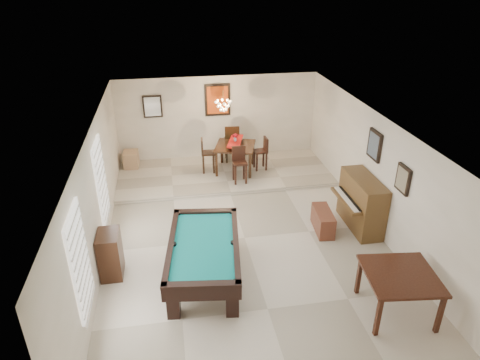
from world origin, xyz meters
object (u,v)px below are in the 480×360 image
object	(u,v)px
flower_vase	(235,137)
dining_chair_east	(260,154)
apothecary_chest	(110,254)
dining_chair_north	(232,143)
dining_table	(235,156)
corner_bench	(131,159)
square_table	(397,293)
chandelier	(223,102)
dining_chair_west	(208,155)
piano_bench	(323,221)
upright_piano	(356,203)
pool_table	(204,262)
dining_chair_south	(240,165)

from	to	relation	value
flower_vase	dining_chair_east	world-z (taller)	flower_vase
apothecary_chest	dining_chair_north	world-z (taller)	dining_chair_north
dining_table	corner_bench	xyz separation A→B (m)	(-2.98, 0.77, -0.21)
dining_table	corner_bench	world-z (taller)	dining_table
square_table	chandelier	bearing A→B (deg)	110.30
chandelier	dining_chair_west	bearing A→B (deg)	159.96
dining_chair_east	chandelier	world-z (taller)	chandelier
square_table	piano_bench	bearing A→B (deg)	97.66
flower_vase	chandelier	distance (m)	1.13
square_table	dining_table	xyz separation A→B (m)	(-1.84, 5.98, 0.16)
dining_table	upright_piano	bearing A→B (deg)	-55.68
pool_table	corner_bench	size ratio (longest dim) A/B	4.67
corner_bench	dining_chair_south	bearing A→B (deg)	-27.43
square_table	apothecary_chest	world-z (taller)	apothecary_chest
dining_chair_south	dining_chair_west	xyz separation A→B (m)	(-0.77, 0.82, 0.00)
upright_piano	dining_table	world-z (taller)	upright_piano
square_table	flower_vase	world-z (taller)	flower_vase
dining_chair_west	corner_bench	xyz separation A→B (m)	(-2.21, 0.72, -0.26)
dining_chair_south	corner_bench	size ratio (longest dim) A/B	1.92
apothecary_chest	dining_table	xyz separation A→B (m)	(3.11, 4.08, 0.10)
dining_chair_south	dining_chair_west	world-z (taller)	dining_chair_west
pool_table	flower_vase	distance (m)	4.79
flower_vase	dining_chair_east	distance (m)	0.90
apothecary_chest	dining_chair_west	size ratio (longest dim) A/B	0.93
dining_table	dining_chair_south	size ratio (longest dim) A/B	1.09
dining_chair_north	dining_chair_east	size ratio (longest dim) A/B	1.20
upright_piano	corner_bench	size ratio (longest dim) A/B	2.84
dining_table	flower_vase	xyz separation A→B (m)	(0.00, 0.00, 0.56)
apothecary_chest	corner_bench	distance (m)	4.85
square_table	dining_table	bearing A→B (deg)	107.06
dining_table	dining_chair_east	distance (m)	0.73
flower_vase	dining_chair_south	size ratio (longest dim) A/B	0.23
square_table	apothecary_chest	xyz separation A→B (m)	(-4.95, 1.90, 0.06)
square_table	dining_chair_south	distance (m)	5.53
dining_chair_east	corner_bench	size ratio (longest dim) A/B	1.85
flower_vase	dining_chair_north	size ratio (longest dim) A/B	0.20
apothecary_chest	chandelier	world-z (taller)	chandelier
flower_vase	dining_chair_north	xyz separation A→B (m)	(0.01, 0.71, -0.43)
dining_table	chandelier	bearing A→B (deg)	-161.42
apothecary_chest	dining_table	world-z (taller)	dining_table
dining_chair_west	dining_chair_east	distance (m)	1.50
dining_chair_south	dining_chair_north	distance (m)	1.49
square_table	pool_table	bearing A→B (deg)	155.67
dining_chair_west	chandelier	xyz separation A→B (m)	(0.44, -0.16, 1.58)
corner_bench	dining_table	bearing A→B (deg)	-14.47
dining_table	chandelier	xyz separation A→B (m)	(-0.34, -0.11, 1.63)
flower_vase	dining_chair_east	xyz separation A→B (m)	(0.73, -0.04, -0.53)
apothecary_chest	upright_piano	bearing A→B (deg)	8.62
apothecary_chest	dining_table	size ratio (longest dim) A/B	0.86
upright_piano	dining_table	bearing A→B (deg)	124.32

